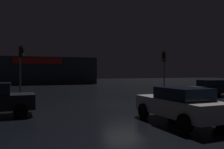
% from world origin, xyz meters
% --- Properties ---
extents(ground_plane, '(120.00, 120.00, 0.00)m').
position_xyz_m(ground_plane, '(0.00, 0.00, 0.00)').
color(ground_plane, black).
extents(store_building, '(20.96, 6.47, 4.87)m').
position_xyz_m(store_building, '(-4.58, 30.70, 2.44)').
color(store_building, '#33383D').
rests_on(store_building, ground).
extents(traffic_signal_main, '(0.42, 0.42, 4.38)m').
position_xyz_m(traffic_signal_main, '(-6.66, 6.96, 3.04)').
color(traffic_signal_main, '#595B60').
rests_on(traffic_signal_main, ground).
extents(traffic_signal_opposite, '(0.42, 0.42, 4.32)m').
position_xyz_m(traffic_signal_opposite, '(7.37, 6.75, 3.21)').
color(traffic_signal_opposite, '#595B60').
rests_on(traffic_signal_opposite, ground).
extents(car_near, '(2.15, 4.46, 1.52)m').
position_xyz_m(car_near, '(0.04, -6.34, 0.80)').
color(car_near, silver).
rests_on(car_near, ground).
extents(car_far, '(4.53, 1.98, 1.47)m').
position_xyz_m(car_far, '(9.44, 2.01, 0.78)').
color(car_far, black).
rests_on(car_far, ground).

